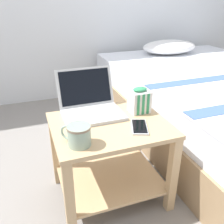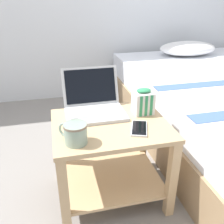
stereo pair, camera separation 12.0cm
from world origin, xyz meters
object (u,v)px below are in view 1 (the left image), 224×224
Objects in this scene: mug_front_left at (79,134)px; cell_phone at (139,127)px; snack_bag at (139,101)px; bed at (214,99)px; laptop at (90,105)px.

cell_phone is (0.31, 0.05, -0.05)m from mug_front_left.
cell_phone is at bearing -114.81° from snack_bag.
laptop reaches higher than bed.
bed is 1.25m from laptop.
bed is at bearing 16.33° from laptop.
bed is 12.33× the size of cell_phone.
mug_front_left is (-1.31, -0.64, 0.27)m from bed.
bed is at bearing 25.93° from mug_front_left.
cell_phone is at bearing -149.39° from bed.
mug_front_left is 0.88× the size of snack_bag.
cell_phone is at bearing 8.65° from mug_front_left.
mug_front_left is (-0.13, -0.29, 0.01)m from laptop.
snack_bag is (0.39, 0.22, 0.01)m from mug_front_left.
bed is at bearing 30.61° from cell_phone.
mug_front_left reaches higher than cell_phone.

